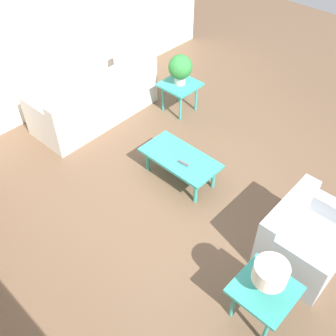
{
  "coord_description": "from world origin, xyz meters",
  "views": [
    {
      "loc": [
        -2.3,
        2.79,
        3.95
      ],
      "look_at": [
        0.14,
        0.21,
        0.55
      ],
      "focal_mm": 42.0,
      "sensor_mm": 36.0,
      "label": 1
    }
  ],
  "objects_px": {
    "potted_plant": "(180,68)",
    "side_table_plant": "(180,87)",
    "sofa": "(96,102)",
    "table_lamp": "(270,274)",
    "side_table_lamp": "(264,292)",
    "armchair": "(304,239)",
    "coffee_table": "(180,159)"
  },
  "relations": [
    {
      "from": "potted_plant",
      "to": "side_table_plant",
      "type": "bearing_deg",
      "value": 135.0
    },
    {
      "from": "sofa",
      "to": "table_lamp",
      "type": "relative_size",
      "value": 5.42
    },
    {
      "from": "table_lamp",
      "to": "potted_plant",
      "type": "bearing_deg",
      "value": -35.18
    },
    {
      "from": "side_table_lamp",
      "to": "potted_plant",
      "type": "distance_m",
      "value": 3.75
    },
    {
      "from": "side_table_plant",
      "to": "side_table_lamp",
      "type": "height_order",
      "value": "same"
    },
    {
      "from": "sofa",
      "to": "side_table_lamp",
      "type": "relative_size",
      "value": 3.64
    },
    {
      "from": "potted_plant",
      "to": "armchair",
      "type": "bearing_deg",
      "value": 157.99
    },
    {
      "from": "armchair",
      "to": "table_lamp",
      "type": "height_order",
      "value": "table_lamp"
    },
    {
      "from": "sofa",
      "to": "side_table_lamp",
      "type": "bearing_deg",
      "value": 73.51
    },
    {
      "from": "side_table_lamp",
      "to": "side_table_plant",
      "type": "bearing_deg",
      "value": -35.18
    },
    {
      "from": "sofa",
      "to": "armchair",
      "type": "xyz_separation_m",
      "value": [
        -3.83,
        0.12,
        -0.01
      ]
    },
    {
      "from": "sofa",
      "to": "side_table_lamp",
      "type": "height_order",
      "value": "sofa"
    },
    {
      "from": "side_table_plant",
      "to": "table_lamp",
      "type": "xyz_separation_m",
      "value": [
        -3.05,
        2.15,
        0.34
      ]
    },
    {
      "from": "sofa",
      "to": "potted_plant",
      "type": "relative_size",
      "value": 4.23
    },
    {
      "from": "sofa",
      "to": "potted_plant",
      "type": "height_order",
      "value": "potted_plant"
    },
    {
      "from": "potted_plant",
      "to": "sofa",
      "type": "bearing_deg",
      "value": 52.08
    },
    {
      "from": "side_table_plant",
      "to": "potted_plant",
      "type": "relative_size",
      "value": 1.16
    },
    {
      "from": "side_table_lamp",
      "to": "table_lamp",
      "type": "bearing_deg",
      "value": 165.96
    },
    {
      "from": "armchair",
      "to": "potted_plant",
      "type": "bearing_deg",
      "value": 67.14
    },
    {
      "from": "armchair",
      "to": "side_table_plant",
      "type": "relative_size",
      "value": 1.75
    },
    {
      "from": "sofa",
      "to": "coffee_table",
      "type": "bearing_deg",
      "value": 85.0
    },
    {
      "from": "sofa",
      "to": "side_table_plant",
      "type": "distance_m",
      "value": 1.38
    },
    {
      "from": "sofa",
      "to": "side_table_plant",
      "type": "height_order",
      "value": "sofa"
    },
    {
      "from": "sofa",
      "to": "side_table_plant",
      "type": "bearing_deg",
      "value": 140.86
    },
    {
      "from": "armchair",
      "to": "side_table_plant",
      "type": "bearing_deg",
      "value": 67.14
    },
    {
      "from": "coffee_table",
      "to": "potted_plant",
      "type": "relative_size",
      "value": 2.19
    },
    {
      "from": "side_table_plant",
      "to": "potted_plant",
      "type": "height_order",
      "value": "potted_plant"
    },
    {
      "from": "side_table_lamp",
      "to": "table_lamp",
      "type": "xyz_separation_m",
      "value": [
        -0.0,
        0.0,
        0.34
      ]
    },
    {
      "from": "sofa",
      "to": "armchair",
      "type": "distance_m",
      "value": 3.83
    },
    {
      "from": "armchair",
      "to": "potted_plant",
      "type": "relative_size",
      "value": 2.03
    },
    {
      "from": "armchair",
      "to": "potted_plant",
      "type": "xyz_separation_m",
      "value": [
        2.98,
        -1.21,
        0.5
      ]
    },
    {
      "from": "sofa",
      "to": "potted_plant",
      "type": "distance_m",
      "value": 1.46
    }
  ]
}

